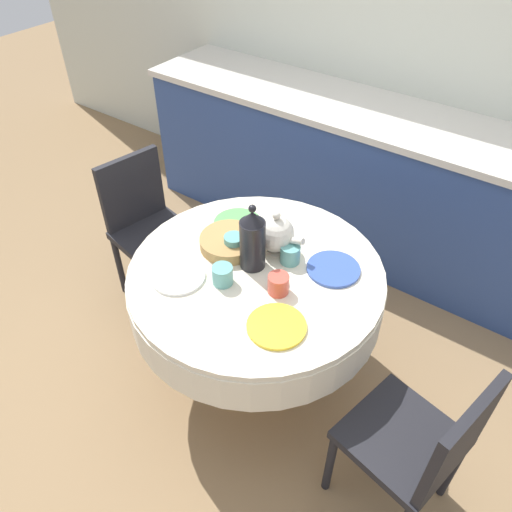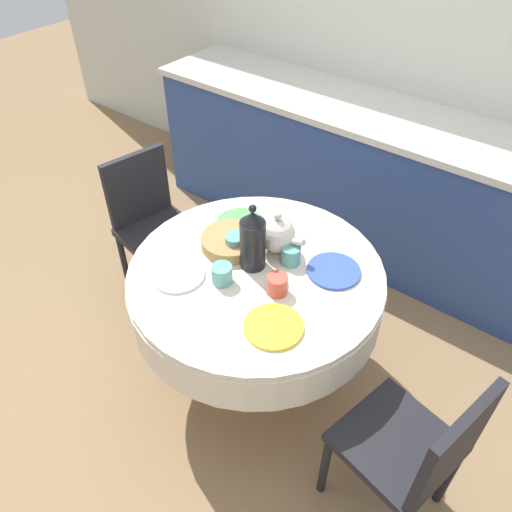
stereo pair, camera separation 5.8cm
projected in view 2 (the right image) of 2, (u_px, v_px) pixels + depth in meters
name	position (u px, v px, depth m)	size (l,w,h in m)	color
ground_plane	(256.00, 372.00, 2.66)	(12.00, 12.00, 0.00)	#8E704C
wall_back	(437.00, 37.00, 2.78)	(7.00, 0.05, 2.60)	beige
kitchen_counter	(385.00, 188.00, 3.13)	(3.24, 0.64, 0.95)	#2D4784
dining_table	(256.00, 291.00, 2.25)	(1.13, 1.13, 0.74)	olive
chair_left	(415.00, 450.00, 1.81)	(0.48, 0.48, 0.87)	black
chair_right	(152.00, 221.00, 2.84)	(0.47, 0.47, 0.87)	black
plate_near_left	(178.00, 274.00, 2.14)	(0.23, 0.23, 0.01)	white
cup_near_left	(222.00, 274.00, 2.09)	(0.09, 0.09, 0.08)	#5BA39E
plate_near_right	(273.00, 327.00, 1.92)	(0.23, 0.23, 0.01)	yellow
cup_near_right	(277.00, 285.00, 2.04)	(0.09, 0.09, 0.08)	#CC4C3D
plate_far_left	(240.00, 223.00, 2.41)	(0.23, 0.23, 0.01)	#5BA85B
cup_far_left	(235.00, 243.00, 2.24)	(0.09, 0.09, 0.08)	#5BA39E
plate_far_right	(334.00, 271.00, 2.15)	(0.23, 0.23, 0.01)	#3856AD
cup_far_right	(291.00, 255.00, 2.18)	(0.09, 0.09, 0.08)	#5BA39E
coffee_carafe	(253.00, 240.00, 2.10)	(0.11, 0.11, 0.32)	black
teapot	(277.00, 235.00, 2.20)	(0.23, 0.17, 0.21)	silver
bread_basket	(231.00, 241.00, 2.27)	(0.27, 0.27, 0.05)	#AD844C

